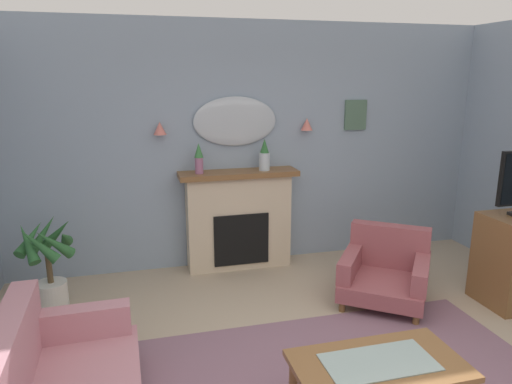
{
  "coord_description": "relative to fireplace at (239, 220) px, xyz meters",
  "views": [
    {
      "loc": [
        -1.37,
        -2.33,
        2.22
      ],
      "look_at": [
        -0.3,
        1.77,
        1.17
      ],
      "focal_mm": 32.98,
      "sensor_mm": 36.0,
      "label": 1
    }
  ],
  "objects": [
    {
      "name": "framed_picture",
      "position": [
        1.5,
        0.15,
        1.18
      ],
      "size": [
        0.28,
        0.03,
        0.36
      ],
      "primitive_type": "cube",
      "color": "#4C6B56"
    },
    {
      "name": "wall_sconce_left",
      "position": [
        -0.85,
        0.09,
        1.09
      ],
      "size": [
        0.14,
        0.14,
        0.14
      ],
      "primitive_type": "cone",
      "color": "#D17066"
    },
    {
      "name": "wall_sconce_right",
      "position": [
        0.85,
        0.09,
        1.09
      ],
      "size": [
        0.14,
        0.14,
        0.14
      ],
      "primitive_type": "cone",
      "color": "#D17066"
    },
    {
      "name": "mantel_vase_left",
      "position": [
        -0.45,
        -0.03,
        0.77
      ],
      "size": [
        0.1,
        0.1,
        0.34
      ],
      "color": "#9E6084",
      "rests_on": "fireplace"
    },
    {
      "name": "wall_mirror",
      "position": [
        -0.0,
        0.14,
        1.14
      ],
      "size": [
        0.96,
        0.06,
        0.56
      ],
      "primitive_type": "ellipsoid",
      "color": "#B2BCC6"
    },
    {
      "name": "fireplace",
      "position": [
        0.0,
        0.0,
        0.0
      ],
      "size": [
        1.36,
        0.36,
        1.16
      ],
      "color": "beige",
      "rests_on": "ground"
    },
    {
      "name": "coffee_table",
      "position": [
        0.29,
        -2.77,
        -0.19
      ],
      "size": [
        1.1,
        0.6,
        0.45
      ],
      "color": "brown",
      "rests_on": "ground"
    },
    {
      "name": "wall_back",
      "position": [
        0.24,
        0.22,
        0.84
      ],
      "size": [
        6.67,
        0.1,
        2.83
      ],
      "primitive_type": "cube",
      "color": "#8C9EB2",
      "rests_on": "ground"
    },
    {
      "name": "mantel_vase_right",
      "position": [
        0.3,
        -0.03,
        0.75
      ],
      "size": [
        0.12,
        0.12,
        0.36
      ],
      "color": "silver",
      "rests_on": "fireplace"
    },
    {
      "name": "armchair_by_coffee_table",
      "position": [
        1.25,
        -1.19,
        -0.27
      ],
      "size": [
        1.13,
        1.14,
        0.71
      ],
      "color": "#934C51",
      "rests_on": "ground"
    },
    {
      "name": "potted_plant_tall_palm",
      "position": [
        -2.0,
        -0.53,
        -0.09
      ],
      "size": [
        0.57,
        0.57,
        0.91
      ],
      "color": "silver",
      "rests_on": "ground"
    }
  ]
}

